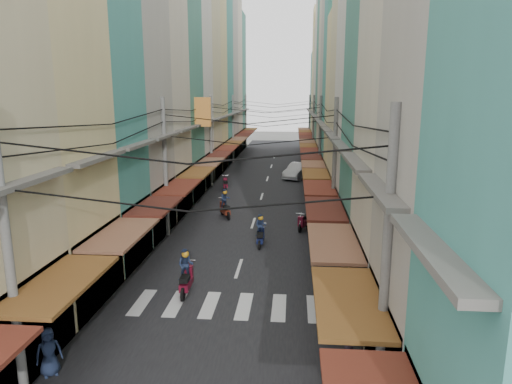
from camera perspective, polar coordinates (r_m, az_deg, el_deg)
The scene contains 15 objects.
ground at distance 24.46m, azimuth -1.60°, elevation -7.83°, with size 160.00×160.00×0.00m, color #62625E.
road at distance 43.72m, azimuth 1.28°, elevation 1.18°, with size 10.00×80.00×0.02m, color black.
sidewalk_left at distance 44.57m, azimuth -7.09°, elevation 1.33°, with size 3.00×80.00×0.06m, color slate.
sidewalk_right at distance 43.82m, azimuth 9.80°, elevation 1.05°, with size 3.00×80.00×0.06m, color slate.
crosswalk at distance 18.97m, azimuth -3.66°, elevation -13.95°, with size 7.55×2.40×0.01m.
building_row_left at distance 40.79m, azimuth -10.48°, elevation 13.99°, with size 7.80×67.67×23.70m.
building_row_right at distance 39.65m, azimuth 12.84°, elevation 13.41°, with size 7.80×68.98×22.59m.
utility_poles at distance 37.98m, azimuth 0.86°, elevation 9.51°, with size 10.20×66.13×8.20m.
white_car at distance 46.25m, azimuth 5.22°, elevation 1.73°, with size 5.42×2.13×1.91m, color silver.
bicycle at distance 25.75m, azimuth 14.26°, elevation -7.18°, with size 0.63×1.67×1.15m, color black.
moving_scooters at distance 27.69m, azimuth -2.75°, elevation -4.18°, with size 7.05×23.29×1.99m.
parked_scooters at distance 20.01m, azimuth 10.72°, elevation -11.31°, with size 12.97×12.62×0.97m.
pedestrians at distance 27.62m, azimuth -11.11°, elevation -3.52°, with size 11.99×26.89×2.11m.
market_umbrella at distance 18.73m, azimuth 17.31°, elevation -7.49°, with size 2.42×2.42×2.55m.
traffic_sign at distance 17.93m, azimuth 14.41°, elevation -8.37°, with size 0.10×0.66×3.00m.
Camera 1 is at (2.58, -22.83, 8.39)m, focal length 32.00 mm.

